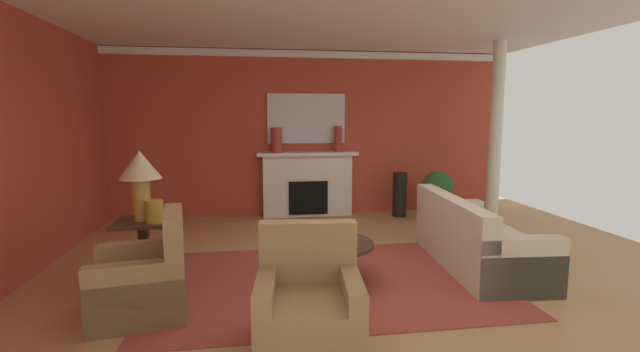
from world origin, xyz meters
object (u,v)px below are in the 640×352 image
mantel_mirror (306,119)px  vase_mantel_left (277,140)px  sofa (475,242)px  vase_on_side_table (155,211)px  potted_plant (437,191)px  side_table (144,247)px  vase_tall_corner (400,194)px  armchair_facing_fireplace (309,310)px  table_lamp (140,172)px  fireplace (307,186)px  vase_mantel_right (338,139)px  coffee_table (328,252)px  armchair_near_window (144,282)px

mantel_mirror → vase_mantel_left: bearing=-162.8°
mantel_mirror → sofa: size_ratio=0.65×
vase_on_side_table → potted_plant: bearing=31.1°
side_table → vase_on_side_table: (0.15, -0.12, 0.42)m
vase_mantel_left → vase_on_side_table: vase_mantel_left is taller
sofa → vase_tall_corner: size_ratio=2.70×
armchair_facing_fireplace → table_lamp: 2.45m
side_table → potted_plant: (4.39, 2.44, 0.09)m
fireplace → table_lamp: size_ratio=2.40×
vase_mantel_left → vase_on_side_table: size_ratio=1.85×
mantel_mirror → vase_mantel_left: mantel_mirror is taller
armchair_facing_fireplace → vase_mantel_right: bearing=76.3°
coffee_table → side_table: (-1.97, 0.27, 0.06)m
sofa → coffee_table: sofa is taller
mantel_mirror → vase_tall_corner: bearing=-14.4°
armchair_facing_fireplace → sofa: bearing=35.7°
side_table → vase_tall_corner: (3.79, 2.68, 0.00)m
armchair_facing_fireplace → side_table: (-1.59, 1.62, 0.09)m
coffee_table → vase_mantel_right: bearing=77.2°
sofa → vase_on_side_table: size_ratio=9.07×
side_table → fireplace: bearing=54.2°
fireplace → vase_mantel_left: bearing=-174.9°
coffee_table → side_table: side_table is taller
armchair_facing_fireplace → table_lamp: table_lamp is taller
armchair_facing_fireplace → vase_tall_corner: armchair_facing_fireplace is taller
sofa → armchair_near_window: (-3.63, -0.78, 0.01)m
armchair_near_window → vase_mantel_right: size_ratio=2.04×
fireplace → vase_mantel_right: vase_mantel_right is taller
vase_on_side_table → side_table: bearing=141.3°
fireplace → table_lamp: 3.74m
vase_on_side_table → fireplace: bearing=57.2°
sofa → armchair_facing_fireplace: armchair_facing_fireplace is taller
side_table → table_lamp: size_ratio=0.93×
vase_tall_corner → vase_on_side_table: (-3.64, -2.80, 0.42)m
side_table → potted_plant: size_ratio=0.84×
mantel_mirror → vase_tall_corner: mantel_mirror is taller
vase_mantel_right → vase_mantel_left: bearing=180.0°
mantel_mirror → side_table: bearing=-124.7°
armchair_near_window → armchair_facing_fireplace: bearing=-29.9°
vase_mantel_right → vase_on_side_table: bearing=-129.9°
armchair_near_window → table_lamp: (-0.18, 0.81, 0.92)m
fireplace → potted_plant: size_ratio=2.16×
fireplace → vase_mantel_left: 1.00m
fireplace → side_table: (-2.15, -2.98, -0.15)m
vase_mantel_right → sofa: bearing=-69.4°
side_table → vase_tall_corner: 4.64m
fireplace → vase_mantel_left: vase_mantel_left is taller
vase_mantel_left → vase_mantel_right: vase_mantel_right is taller
table_lamp → sofa: bearing=-0.4°
potted_plant → vase_tall_corner: bearing=157.9°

